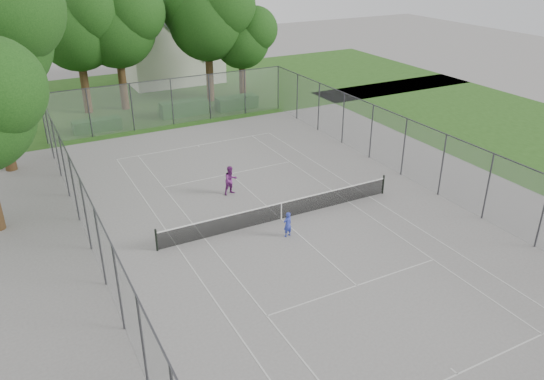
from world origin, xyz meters
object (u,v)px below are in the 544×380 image
tennis_net (281,210)px  house (170,36)px  woman_player (231,180)px  girl_player (288,224)px

tennis_net → house: size_ratio=1.19×
woman_player → house: bearing=68.6°
tennis_net → woman_player: woman_player is taller
tennis_net → house: house is taller
girl_player → woman_player: woman_player is taller
woman_player → tennis_net: bearing=-84.7°
tennis_net → woman_player: size_ratio=7.88×
girl_player → woman_player: (-0.49, 5.47, 0.19)m
tennis_net → girl_player: 1.70m
girl_player → tennis_net: bearing=-118.8°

